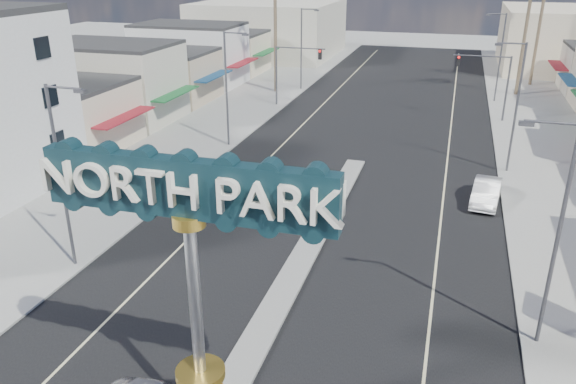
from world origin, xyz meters
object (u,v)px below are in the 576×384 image
Objects in this scene: streetlight_r_mid at (515,102)px; streetlight_r_far at (499,53)px; traffic_signal_right at (488,75)px; streetlight_l_near at (63,170)px; car_parked_left at (235,186)px; gateway_sign at (193,274)px; streetlight_r_near at (555,227)px; car_parked_right at (486,192)px; streetlight_l_mid at (228,84)px; traffic_signal_left at (294,65)px; streetlight_l_far at (303,45)px.

streetlight_r_far is (0.00, 22.00, 0.00)m from streetlight_r_mid.
streetlight_l_near is (-19.62, -33.99, 0.79)m from traffic_signal_right.
streetlight_r_mid is 19.71m from car_parked_left.
streetlight_l_near and streetlight_r_mid have the same top height.
car_parked_left is at bearing 108.66° from gateway_sign.
gateway_sign is 20.10m from car_parked_left.
streetlight_r_near is (1.25, -33.99, 0.79)m from traffic_signal_right.
streetlight_r_near is at bearing -77.35° from car_parked_right.
streetlight_r_near and streetlight_r_mid have the same top height.
streetlight_l_mid is 1.00× the size of streetlight_r_far.
streetlight_r_far is (1.25, 8.01, 0.79)m from traffic_signal_right.
streetlight_r_near is 20.00m from streetlight_r_mid.
streetlight_r_near is (20.87, 0.00, 0.00)m from streetlight_l_near.
streetlight_r_far reaches higher than traffic_signal_left.
traffic_signal_left is at bearing 87.90° from streetlight_l_near.
streetlight_l_near reaches higher than traffic_signal_right.
streetlight_r_near is at bearing -63.58° from streetlight_l_far.
car_parked_left is at bearing -117.76° from streetlight_r_far.
streetlight_l_far is (-1.25, 8.01, 0.79)m from traffic_signal_left.
streetlight_r_mid is (0.00, 20.00, 0.00)m from streetlight_r_near.
gateway_sign is 1.53× the size of traffic_signal_right.
traffic_signal_left is 24.07m from car_parked_left.
traffic_signal_right is 14.07m from streetlight_r_mid.
streetlight_l_near is 2.03× the size of car_parked_right.
streetlight_r_far is 2.10× the size of car_parked_left.
gateway_sign is 1.53× the size of traffic_signal_left.
traffic_signal_left reaches higher than car_parked_right.
gateway_sign is at bearing -78.22° from streetlight_l_far.
streetlight_r_mid is at bearing -84.90° from traffic_signal_right.
streetlight_l_near is at bearing -116.42° from streetlight_r_far.
streetlight_l_near is at bearing 180.00° from streetlight_r_near.
streetlight_r_far is 2.03× the size of car_parked_right.
traffic_signal_right is at bearing 96.22° from car_parked_right.
streetlight_l_far is 1.00× the size of streetlight_r_near.
streetlight_l_mid is 2.03× the size of car_parked_right.
streetlight_l_mid and streetlight_r_mid have the same top height.
streetlight_r_near and streetlight_r_far have the same top height.
car_parked_right is at bearing -92.91° from streetlight_r_far.
car_parked_right is at bearing -90.53° from traffic_signal_right.
streetlight_r_mid and streetlight_r_far have the same top height.
streetlight_r_near is (10.43, 8.02, -0.86)m from gateway_sign.
streetlight_r_far is at bearing 63.58° from streetlight_l_near.
traffic_signal_right is 0.67× the size of streetlight_l_mid.
streetlight_l_near is at bearing 142.45° from gateway_sign.
streetlight_l_near is 42.00m from streetlight_l_far.
streetlight_r_mid is at bearing 69.58° from gateway_sign.
streetlight_l_mid is at bearing -95.10° from traffic_signal_left.
traffic_signal_right is 39.26m from streetlight_l_near.
traffic_signal_right is 20.45m from car_parked_right.
traffic_signal_right is 0.67× the size of streetlight_r_mid.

